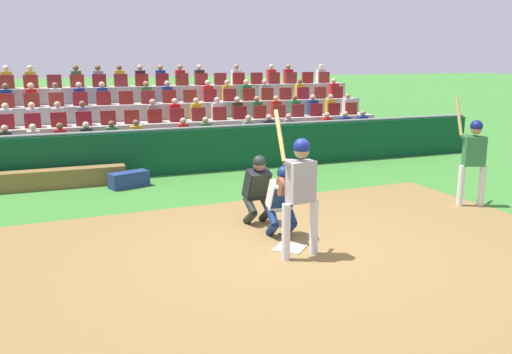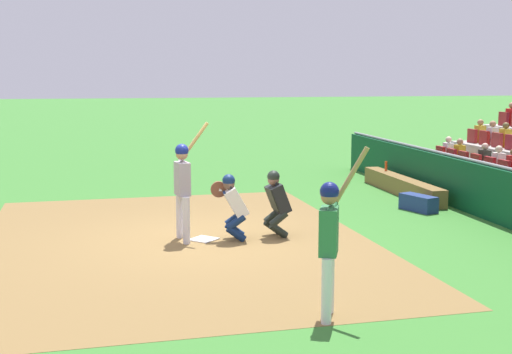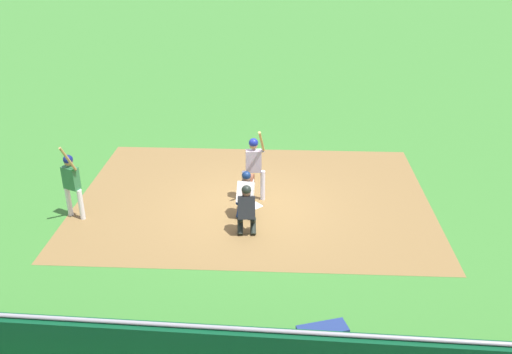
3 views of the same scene
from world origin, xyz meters
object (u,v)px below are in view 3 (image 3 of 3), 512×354
home_plate_marker (252,206)px  catcher_crouching (246,192)px  batter_at_plate (254,162)px  on_deck_batter (71,180)px  home_plate_umpire (247,208)px  equipment_duffel_bag (322,336)px

home_plate_marker → catcher_crouching: 0.88m
batter_at_plate → on_deck_batter: size_ratio=1.01×
batter_at_plate → home_plate_umpire: (-0.03, -1.77, -0.43)m
equipment_duffel_bag → on_deck_batter: on_deck_batter is taller
home_plate_umpire → catcher_crouching: bearing=96.2°
batter_at_plate → home_plate_umpire: batter_at_plate is taller
home_plate_umpire → equipment_duffel_bag: bearing=-64.9°
equipment_duffel_bag → on_deck_batter: size_ratio=0.42×
catcher_crouching → home_plate_umpire: home_plate_umpire is taller
home_plate_marker → equipment_duffel_bag: bearing=-71.2°
home_plate_marker → equipment_duffel_bag: (1.76, -5.16, 0.17)m
on_deck_batter → batter_at_plate: bearing=16.8°
batter_at_plate → catcher_crouching: size_ratio=1.74×
home_plate_umpire → equipment_duffel_bag: (1.76, -3.76, -0.52)m
catcher_crouching → on_deck_batter: (-4.40, -0.44, 0.38)m
on_deck_batter → catcher_crouching: bearing=5.8°
home_plate_umpire → batter_at_plate: bearing=89.2°
catcher_crouching → on_deck_batter: 4.44m
home_plate_marker → home_plate_umpire: home_plate_umpire is taller
catcher_crouching → home_plate_umpire: size_ratio=0.97×
equipment_duffel_bag → on_deck_batter: bearing=126.9°
home_plate_umpire → on_deck_batter: bearing=174.8°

